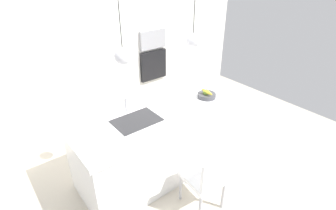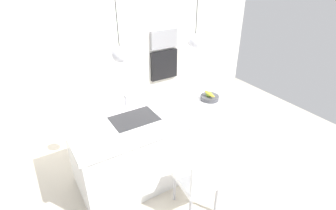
{
  "view_description": "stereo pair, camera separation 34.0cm",
  "coord_description": "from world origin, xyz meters",
  "px_view_note": "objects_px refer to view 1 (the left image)",
  "views": [
    {
      "loc": [
        -1.74,
        -2.34,
        2.66
      ],
      "look_at": [
        0.1,
        0.0,
        1.01
      ],
      "focal_mm": 27.95,
      "sensor_mm": 36.0,
      "label": 1
    },
    {
      "loc": [
        -1.46,
        -2.53,
        2.66
      ],
      "look_at": [
        0.1,
        0.0,
        1.01
      ],
      "focal_mm": 27.95,
      "sensor_mm": 36.0,
      "label": 2
    }
  ],
  "objects_px": {
    "fruit_bowl": "(207,95)",
    "oven": "(153,65)",
    "chair_near": "(206,178)",
    "microwave": "(152,39)"
  },
  "relations": [
    {
      "from": "fruit_bowl",
      "to": "chair_near",
      "type": "bearing_deg",
      "value": -133.8
    },
    {
      "from": "oven",
      "to": "chair_near",
      "type": "bearing_deg",
      "value": -112.34
    },
    {
      "from": "fruit_bowl",
      "to": "oven",
      "type": "relative_size",
      "value": 0.46
    },
    {
      "from": "fruit_bowl",
      "to": "chair_near",
      "type": "relative_size",
      "value": 0.31
    },
    {
      "from": "oven",
      "to": "chair_near",
      "type": "relative_size",
      "value": 0.67
    },
    {
      "from": "microwave",
      "to": "oven",
      "type": "bearing_deg",
      "value": 0.0
    },
    {
      "from": "microwave",
      "to": "chair_near",
      "type": "xyz_separation_m",
      "value": [
        -1.01,
        -2.45,
        -0.92
      ]
    },
    {
      "from": "fruit_bowl",
      "to": "oven",
      "type": "height_order",
      "value": "oven"
    },
    {
      "from": "fruit_bowl",
      "to": "microwave",
      "type": "bearing_deg",
      "value": 81.05
    },
    {
      "from": "fruit_bowl",
      "to": "chair_near",
      "type": "distance_m",
      "value": 1.2
    }
  ]
}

